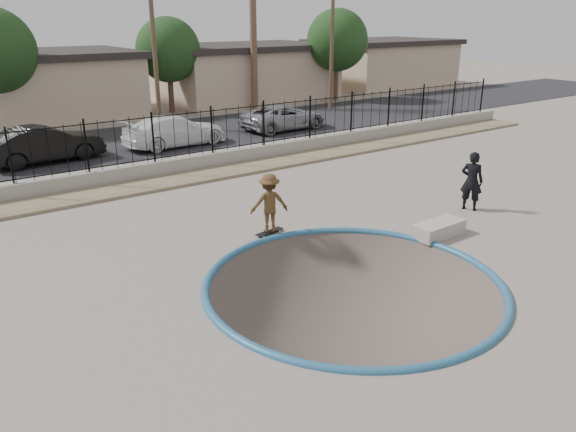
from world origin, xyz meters
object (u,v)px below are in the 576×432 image
(car_c, at_px, (175,131))
(car_d, at_px, (284,117))
(car_b, at_px, (45,144))
(concrete_ledge, at_px, (438,229))
(videographer, at_px, (472,181))
(skater, at_px, (269,206))
(skateboard, at_px, (270,232))

(car_c, xyz_separation_m, car_d, (6.49, 0.25, -0.05))
(car_c, bearing_deg, car_b, 84.51)
(car_c, bearing_deg, concrete_ledge, -178.80)
(car_b, bearing_deg, car_c, -98.18)
(concrete_ledge, bearing_deg, videographer, 19.70)
(car_c, bearing_deg, car_d, -90.79)
(videographer, bearing_deg, skater, 47.08)
(skateboard, xyz_separation_m, car_b, (-3.06, 12.23, 0.74))
(car_b, bearing_deg, concrete_ledge, -161.29)
(concrete_ledge, bearing_deg, skateboard, 142.66)
(videographer, bearing_deg, car_d, -36.97)
(skateboard, bearing_deg, skater, 77.07)
(skateboard, bearing_deg, car_b, 94.70)
(car_c, bearing_deg, videographer, -168.21)
(skater, bearing_deg, car_d, -106.92)
(videographer, distance_m, car_c, 14.43)
(skater, relative_size, car_c, 0.34)
(concrete_ledge, relative_size, car_d, 0.33)
(skateboard, distance_m, car_c, 12.30)
(skater, bearing_deg, concrete_ledge, 162.70)
(skater, xyz_separation_m, concrete_ledge, (3.80, -2.90, -0.64))
(skater, xyz_separation_m, skateboard, (-0.00, -0.00, -0.77))
(videographer, relative_size, concrete_ledge, 1.18)
(skater, bearing_deg, car_c, -82.71)
(skateboard, distance_m, car_b, 12.63)
(videographer, xyz_separation_m, car_b, (-9.45, 14.20, -0.14))
(concrete_ledge, relative_size, car_b, 0.34)
(skater, xyz_separation_m, car_b, (-3.06, 12.23, -0.03))
(concrete_ledge, relative_size, car_c, 0.32)
(concrete_ledge, distance_m, car_c, 14.93)
(car_d, bearing_deg, skater, 140.50)
(skateboard, relative_size, concrete_ledge, 0.59)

